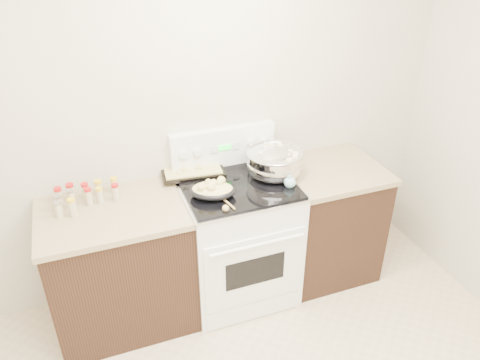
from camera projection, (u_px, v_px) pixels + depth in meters
name	position (u px, v px, depth m)	size (l,w,h in m)	color
room_shell	(287.00, 211.00, 1.51)	(4.10, 3.60, 2.75)	beige
counter_left	(121.00, 267.00, 3.14)	(0.93, 0.67, 0.92)	black
counter_right	(326.00, 220.00, 3.61)	(0.73, 0.67, 0.92)	black
kitchen_range	(237.00, 237.00, 3.37)	(0.78, 0.73, 1.22)	white
mixing_bowl	(274.00, 163.00, 3.21)	(0.47, 0.47, 0.23)	silver
roasting_pan	(213.00, 190.00, 2.98)	(0.35, 0.30, 0.12)	black
baking_sheet	(192.00, 169.00, 3.29)	(0.46, 0.35, 0.06)	black
wooden_spoon	(225.00, 205.00, 2.90)	(0.08, 0.26, 0.04)	tan
blue_ladle	(291.00, 181.00, 3.11)	(0.21, 0.21, 0.10)	#89C3CC
spice_jars	(83.00, 196.00, 2.94)	(0.40, 0.24, 0.13)	#BFB28C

